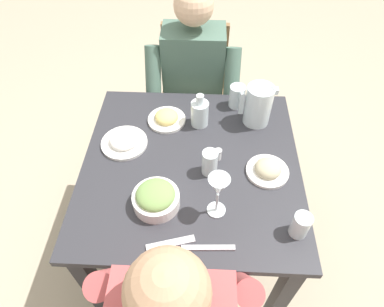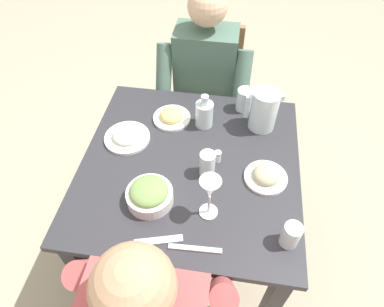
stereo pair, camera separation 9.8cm
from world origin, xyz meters
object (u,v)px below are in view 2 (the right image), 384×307
at_px(diner_near, 203,93).
at_px(water_glass_center, 207,164).
at_px(diner_far, 158,306).
at_px(water_glass_far_right, 244,100).
at_px(water_glass_near_left, 291,235).
at_px(dining_table, 190,179).
at_px(water_pitcher, 264,110).
at_px(plate_beans, 266,176).
at_px(oil_carafe, 204,115).
at_px(salt_shaker, 218,156).
at_px(plate_yoghurt, 127,136).
at_px(plate_fries, 172,116).
at_px(wine_glass, 210,190).
at_px(salad_bowl, 149,194).
at_px(chair_near, 207,91).

bearing_deg(diner_near, water_glass_center, 98.97).
relative_size(diner_far, water_glass_far_right, 10.61).
height_order(diner_far, water_glass_near_left, diner_far).
distance_m(dining_table, water_glass_far_right, 0.46).
bearing_deg(dining_table, water_pitcher, -136.98).
relative_size(plate_beans, oil_carafe, 1.05).
distance_m(diner_near, salt_shaker, 0.55).
bearing_deg(water_glass_center, diner_far, 79.61).
bearing_deg(plate_yoghurt, diner_near, -121.14).
relative_size(plate_fries, wine_glass, 0.89).
bearing_deg(dining_table, water_glass_center, 151.73).
height_order(water_pitcher, oil_carafe, water_pitcher).
distance_m(water_glass_center, oil_carafe, 0.28).
xyz_separation_m(diner_far, water_glass_far_right, (-0.22, -0.93, 0.13)).
relative_size(salad_bowl, oil_carafe, 1.07).
relative_size(chair_near, plate_beans, 5.04).
xyz_separation_m(dining_table, water_pitcher, (-0.29, -0.27, 0.21)).
xyz_separation_m(plate_fries, plate_yoghurt, (0.17, 0.15, -0.00)).
distance_m(plate_fries, oil_carafe, 0.16).
height_order(plate_beans, oil_carafe, oil_carafe).
distance_m(salad_bowl, wine_glass, 0.25).
bearing_deg(diner_far, salt_shaker, -102.56).
height_order(plate_yoghurt, wine_glass, wine_glass).
height_order(dining_table, water_glass_near_left, water_glass_near_left).
bearing_deg(salt_shaker, water_glass_near_left, 130.42).
relative_size(water_pitcher, plate_yoghurt, 0.95).
height_order(diner_near, oil_carafe, diner_near).
bearing_deg(wine_glass, dining_table, -64.97).
distance_m(water_glass_far_right, wine_glass, 0.61).
height_order(dining_table, water_glass_center, water_glass_center).
distance_m(plate_beans, oil_carafe, 0.40).
distance_m(chair_near, salt_shaker, 0.78).
bearing_deg(water_pitcher, plate_fries, 2.76).
relative_size(diner_near, salad_bowl, 6.63).
distance_m(water_glass_far_right, salt_shaker, 0.36).
xyz_separation_m(chair_near, plate_fries, (0.11, 0.51, 0.24)).
bearing_deg(oil_carafe, diner_far, 86.72).
height_order(plate_fries, water_glass_center, water_glass_center).
height_order(salad_bowl, plate_fries, salad_bowl).
height_order(plate_beans, wine_glass, wine_glass).
xyz_separation_m(plate_beans, oil_carafe, (0.28, -0.27, 0.04)).
bearing_deg(water_pitcher, salad_bowl, 49.38).
distance_m(dining_table, diner_far, 0.56).
bearing_deg(dining_table, salad_bowl, 59.89).
relative_size(plate_beans, water_glass_center, 1.53).
bearing_deg(water_glass_far_right, oil_carafe, 38.09).
bearing_deg(water_glass_far_right, diner_near, -39.34).
relative_size(plate_beans, wine_glass, 0.88).
distance_m(diner_near, salad_bowl, 0.77).
distance_m(wine_glass, oil_carafe, 0.48).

